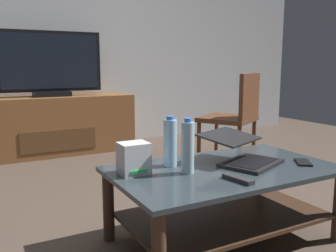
% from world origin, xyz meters
% --- Properties ---
extents(ground_plane, '(7.68, 7.68, 0.00)m').
position_xyz_m(ground_plane, '(0.00, 0.00, 0.00)').
color(ground_plane, '#4C3D33').
extents(back_wall, '(6.40, 0.12, 2.80)m').
position_xyz_m(back_wall, '(0.00, 2.51, 1.40)').
color(back_wall, silver).
rests_on(back_wall, ground).
extents(coffee_table, '(1.16, 0.68, 0.40)m').
position_xyz_m(coffee_table, '(0.10, -0.25, 0.28)').
color(coffee_table, '#2D383D').
rests_on(coffee_table, ground).
extents(media_cabinet, '(1.64, 0.51, 0.60)m').
position_xyz_m(media_cabinet, '(-0.28, 2.19, 0.30)').
color(media_cabinet, brown).
rests_on(media_cabinet, ground).
extents(television, '(1.03, 0.20, 0.66)m').
position_xyz_m(television, '(-0.28, 2.17, 0.92)').
color(television, black).
rests_on(television, media_cabinet).
extents(dining_chair, '(0.60, 0.60, 0.85)m').
position_xyz_m(dining_chair, '(1.05, 0.85, 0.49)').
color(dining_chair, '#59331E').
rests_on(dining_chair, ground).
extents(laptop, '(0.44, 0.47, 0.16)m').
position_xyz_m(laptop, '(0.24, -0.22, 0.46)').
color(laptop, black).
rests_on(laptop, coffee_table).
extents(router_box, '(0.14, 0.12, 0.15)m').
position_xyz_m(router_box, '(-0.35, -0.12, 0.48)').
color(router_box, silver).
rests_on(router_box, coffee_table).
extents(water_bottle_near, '(0.06, 0.06, 0.27)m').
position_xyz_m(water_bottle_near, '(-0.12, -0.24, 0.53)').
color(water_bottle_near, silver).
rests_on(water_bottle_near, coffee_table).
extents(water_bottle_far, '(0.07, 0.07, 0.26)m').
position_xyz_m(water_bottle_far, '(-0.13, -0.08, 0.52)').
color(water_bottle_far, '#99C6E5').
rests_on(water_bottle_far, coffee_table).
extents(cell_phone, '(0.14, 0.15, 0.01)m').
position_xyz_m(cell_phone, '(0.53, -0.38, 0.40)').
color(cell_phone, black).
rests_on(cell_phone, coffee_table).
extents(tv_remote, '(0.07, 0.17, 0.02)m').
position_xyz_m(tv_remote, '(0.02, -0.45, 0.41)').
color(tv_remote, '#2D2D30').
rests_on(tv_remote, coffee_table).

